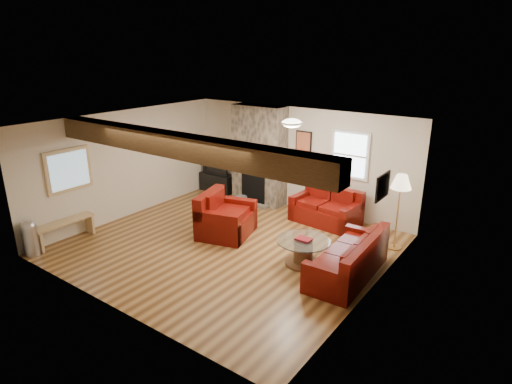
% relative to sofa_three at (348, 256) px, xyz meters
% --- Properties ---
extents(room, '(8.00, 8.00, 8.00)m').
position_rel_sofa_three_xyz_m(room, '(-2.48, -0.29, 0.87)').
color(room, '#593417').
rests_on(room, ground).
extents(floor, '(6.00, 6.00, 0.00)m').
position_rel_sofa_three_xyz_m(floor, '(-2.48, -0.29, -0.38)').
color(floor, '#593417').
rests_on(floor, ground).
extents(oak_beam, '(6.00, 0.36, 0.38)m').
position_rel_sofa_three_xyz_m(oak_beam, '(-2.48, -1.54, 1.93)').
color(oak_beam, black).
rests_on(oak_beam, room).
extents(chimney_breast, '(1.40, 0.67, 2.50)m').
position_rel_sofa_three_xyz_m(chimney_breast, '(-3.48, 2.20, 0.84)').
color(chimney_breast, '#3B362E').
rests_on(chimney_breast, floor).
extents(back_window, '(0.90, 0.08, 1.10)m').
position_rel_sofa_three_xyz_m(back_window, '(-1.13, 2.42, 1.17)').
color(back_window, white).
rests_on(back_window, room).
extents(hatch_window, '(0.08, 1.00, 0.90)m').
position_rel_sofa_three_xyz_m(hatch_window, '(-5.44, -1.79, 1.07)').
color(hatch_window, tan).
rests_on(hatch_window, room).
extents(ceiling_dome, '(0.40, 0.40, 0.18)m').
position_rel_sofa_three_xyz_m(ceiling_dome, '(-1.58, 0.61, 2.06)').
color(ceiling_dome, white).
rests_on(ceiling_dome, room).
extents(artwork_back, '(0.42, 0.06, 0.52)m').
position_rel_sofa_three_xyz_m(artwork_back, '(-2.33, 2.42, 1.32)').
color(artwork_back, black).
rests_on(artwork_back, room).
extents(artwork_right, '(0.06, 0.55, 0.42)m').
position_rel_sofa_three_xyz_m(artwork_right, '(0.48, 0.01, 1.37)').
color(artwork_right, black).
rests_on(artwork_right, room).
extents(sofa_three, '(0.89, 1.99, 0.76)m').
position_rel_sofa_three_xyz_m(sofa_three, '(0.00, 0.00, 0.00)').
color(sofa_three, '#480A05').
rests_on(sofa_three, floor).
extents(loveseat, '(1.57, 0.99, 0.80)m').
position_rel_sofa_three_xyz_m(loveseat, '(-1.42, 1.94, 0.02)').
color(loveseat, '#480A05').
rests_on(loveseat, floor).
extents(armchair_red, '(1.27, 1.37, 0.93)m').
position_rel_sofa_three_xyz_m(armchair_red, '(-2.84, 0.11, 0.08)').
color(armchair_red, '#480A05').
rests_on(armchair_red, floor).
extents(coffee_table, '(1.00, 1.00, 0.52)m').
position_rel_sofa_three_xyz_m(coffee_table, '(-0.84, -0.09, -0.14)').
color(coffee_table, '#472D17').
rests_on(coffee_table, floor).
extents(tv_cabinet, '(1.02, 0.41, 0.51)m').
position_rel_sofa_three_xyz_m(tv_cabinet, '(-4.93, 2.24, -0.13)').
color(tv_cabinet, black).
rests_on(tv_cabinet, floor).
extents(television, '(0.86, 0.11, 0.50)m').
position_rel_sofa_three_xyz_m(television, '(-4.93, 2.24, 0.38)').
color(television, black).
rests_on(television, tv_cabinet).
extents(floor_lamp, '(0.40, 0.40, 1.54)m').
position_rel_sofa_three_xyz_m(floor_lamp, '(0.32, 1.56, 0.94)').
color(floor_lamp, tan).
rests_on(floor_lamp, floor).
extents(pine_bench, '(0.29, 1.24, 0.46)m').
position_rel_sofa_three_xyz_m(pine_bench, '(-5.31, -2.13, -0.15)').
color(pine_bench, tan).
rests_on(pine_bench, floor).
extents(pedal_bin, '(0.29, 0.29, 0.73)m').
position_rel_sofa_three_xyz_m(pedal_bin, '(-5.30, -2.84, -0.02)').
color(pedal_bin, '#AAAAAF').
rests_on(pedal_bin, floor).
extents(coal_bucket, '(0.32, 0.32, 0.31)m').
position_rel_sofa_three_xyz_m(coal_bucket, '(-3.59, 1.58, -0.23)').
color(coal_bucket, gray).
rests_on(coal_bucket, floor).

